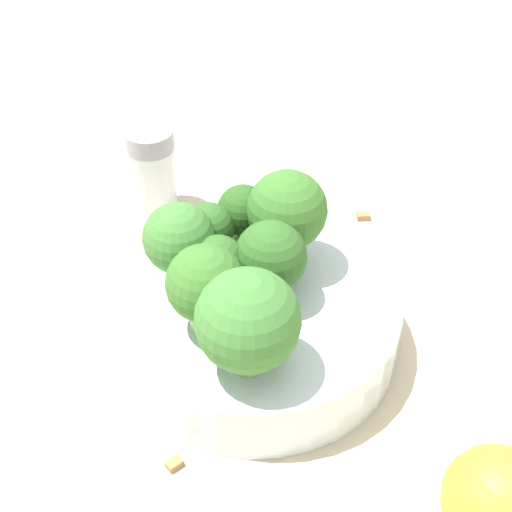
# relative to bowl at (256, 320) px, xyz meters

# --- Properties ---
(ground_plane) EXTENTS (3.00, 3.00, 0.00)m
(ground_plane) POSITION_rel_bowl_xyz_m (0.00, 0.00, -0.02)
(ground_plane) COLOR beige
(bowl) EXTENTS (0.17, 0.17, 0.04)m
(bowl) POSITION_rel_bowl_xyz_m (0.00, 0.00, 0.00)
(bowl) COLOR silver
(bowl) RESTS_ON ground_plane
(broccoli_floret_0) EXTENTS (0.05, 0.05, 0.06)m
(broccoli_floret_0) POSITION_rel_bowl_xyz_m (0.01, -0.04, 0.06)
(broccoli_floret_0) COLOR #7A9E5B
(broccoli_floret_0) RESTS_ON bowl
(broccoli_floret_1) EXTENTS (0.04, 0.04, 0.05)m
(broccoli_floret_1) POSITION_rel_bowl_xyz_m (-0.01, -0.01, 0.05)
(broccoli_floret_1) COLOR #7A9E5B
(broccoli_floret_1) RESTS_ON bowl
(broccoli_floret_2) EXTENTS (0.03, 0.03, 0.04)m
(broccoli_floret_2) POSITION_rel_bowl_xyz_m (0.02, 0.01, 0.05)
(broccoli_floret_2) COLOR #7A9E5B
(broccoli_floret_2) RESTS_ON bowl
(broccoli_floret_3) EXTENTS (0.03, 0.03, 0.04)m
(broccoli_floret_3) POSITION_rel_bowl_xyz_m (0.04, -0.01, 0.04)
(broccoli_floret_3) COLOR #8EB770
(broccoli_floret_3) RESTS_ON bowl
(broccoli_floret_4) EXTENTS (0.04, 0.04, 0.05)m
(broccoli_floret_4) POSITION_rel_bowl_xyz_m (0.01, 0.04, 0.05)
(broccoli_floret_4) COLOR #8EB770
(broccoli_floret_4) RESTS_ON bowl
(broccoli_floret_5) EXTENTS (0.06, 0.06, 0.06)m
(broccoli_floret_5) POSITION_rel_bowl_xyz_m (-0.03, 0.05, 0.05)
(broccoli_floret_5) COLOR #8EB770
(broccoli_floret_5) RESTS_ON bowl
(broccoli_floret_6) EXTENTS (0.03, 0.03, 0.04)m
(broccoli_floret_6) POSITION_rel_bowl_xyz_m (0.04, -0.04, 0.04)
(broccoli_floret_6) COLOR #8EB770
(broccoli_floret_6) RESTS_ON bowl
(broccoli_floret_7) EXTENTS (0.04, 0.04, 0.06)m
(broccoli_floret_7) POSITION_rel_bowl_xyz_m (0.04, 0.02, 0.05)
(broccoli_floret_7) COLOR #84AD66
(broccoli_floret_7) RESTS_ON bowl
(pepper_shaker) EXTENTS (0.04, 0.04, 0.07)m
(pepper_shaker) POSITION_rel_bowl_xyz_m (0.15, -0.07, 0.02)
(pepper_shaker) COLOR silver
(pepper_shaker) RESTS_ON ground_plane
(lemon_wedge) EXTENTS (0.05, 0.05, 0.05)m
(lemon_wedge) POSITION_rel_bowl_xyz_m (-0.17, 0.03, 0.01)
(lemon_wedge) COLOR yellow
(lemon_wedge) RESTS_ON ground_plane
(almond_crumb_0) EXTENTS (0.01, 0.01, 0.01)m
(almond_crumb_0) POSITION_rel_bowl_xyz_m (-0.02, 0.10, -0.01)
(almond_crumb_0) COLOR olive
(almond_crumb_0) RESTS_ON ground_plane
(almond_crumb_1) EXTENTS (0.01, 0.01, 0.01)m
(almond_crumb_1) POSITION_rel_bowl_xyz_m (0.14, -0.06, -0.02)
(almond_crumb_1) COLOR olive
(almond_crumb_1) RESTS_ON ground_plane
(almond_crumb_2) EXTENTS (0.01, 0.01, 0.01)m
(almond_crumb_2) POSITION_rel_bowl_xyz_m (0.01, -0.15, -0.01)
(almond_crumb_2) COLOR olive
(almond_crumb_2) RESTS_ON ground_plane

